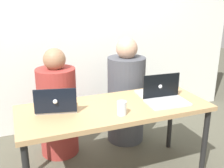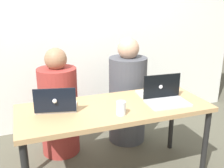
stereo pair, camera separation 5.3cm
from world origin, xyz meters
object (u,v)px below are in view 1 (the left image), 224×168
(person_on_right, at_px, (126,96))
(laptop_front_right, at_px, (165,96))
(person_on_left, at_px, (58,109))
(laptop_back_right, at_px, (155,91))
(laptop_back_left, at_px, (56,106))
(water_glass_center, at_px, (122,109))

(person_on_right, relative_size, laptop_front_right, 3.28)
(person_on_left, bearing_deg, laptop_front_right, 153.54)
(person_on_left, height_order, laptop_back_right, person_on_left)
(person_on_right, relative_size, laptop_back_left, 3.25)
(person_on_right, xyz_separation_m, laptop_back_right, (0.06, -0.53, 0.24))
(person_on_left, relative_size, laptop_front_right, 3.10)
(laptop_back_right, bearing_deg, person_on_left, -27.40)
(person_on_left, height_order, water_glass_center, person_on_left)
(laptop_front_right, bearing_deg, laptop_back_left, 174.32)
(laptop_back_left, distance_m, laptop_back_right, 0.94)
(person_on_right, distance_m, laptop_back_right, 0.59)
(person_on_left, relative_size, laptop_back_left, 3.08)
(laptop_back_left, bearing_deg, person_on_left, -86.77)
(laptop_back_left, relative_size, water_glass_center, 3.34)
(laptop_back_right, relative_size, water_glass_center, 2.91)
(person_on_right, distance_m, water_glass_center, 0.94)
(person_on_left, relative_size, laptop_back_right, 3.54)
(laptop_front_right, height_order, water_glass_center, laptop_front_right)
(laptop_back_right, bearing_deg, water_glass_center, 35.62)
(person_on_left, xyz_separation_m, person_on_right, (0.78, 0.00, 0.03))
(laptop_back_left, relative_size, laptop_front_right, 1.01)
(laptop_back_left, height_order, laptop_front_right, laptop_front_right)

